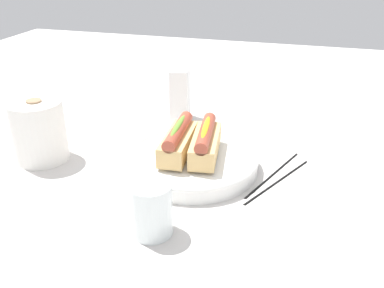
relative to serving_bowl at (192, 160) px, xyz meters
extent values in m
plane|color=beige|center=(-0.01, -0.01, -0.02)|extent=(2.40, 2.40, 0.00)
cylinder|color=white|center=(0.00, 0.00, 0.00)|extent=(0.27, 0.27, 0.03)
torus|color=white|center=(0.00, 0.00, 0.01)|extent=(0.27, 0.27, 0.01)
cube|color=#DBB270|center=(0.00, -0.03, 0.04)|extent=(0.16, 0.07, 0.04)
cylinder|color=#A84733|center=(0.00, -0.03, 0.06)|extent=(0.15, 0.05, 0.03)
ellipsoid|color=gold|center=(0.00, -0.03, 0.08)|extent=(0.11, 0.03, 0.01)
cube|color=#DBB270|center=(0.00, 0.03, 0.04)|extent=(0.15, 0.06, 0.04)
cylinder|color=#A84733|center=(0.00, 0.03, 0.06)|extent=(0.15, 0.04, 0.03)
ellipsoid|color=olive|center=(0.00, 0.03, 0.08)|extent=(0.11, 0.02, 0.01)
cylinder|color=white|center=(-0.22, 0.00, 0.03)|extent=(0.07, 0.07, 0.09)
cylinder|color=silver|center=(-0.22, 0.00, 0.02)|extent=(0.06, 0.06, 0.07)
cylinder|color=white|center=(-0.05, 0.32, 0.05)|extent=(0.11, 0.11, 0.13)
cylinder|color=#997A5B|center=(-0.05, 0.32, 0.11)|extent=(0.03, 0.03, 0.00)
cube|color=white|center=(0.22, 0.09, 0.06)|extent=(0.12, 0.07, 0.15)
cylinder|color=black|center=(0.02, -0.16, -0.02)|extent=(0.21, 0.09, 0.01)
cylinder|color=black|center=(-0.01, -0.18, -0.02)|extent=(0.20, 0.10, 0.01)
camera|label=1|loc=(-0.73, -0.21, 0.41)|focal=39.16mm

